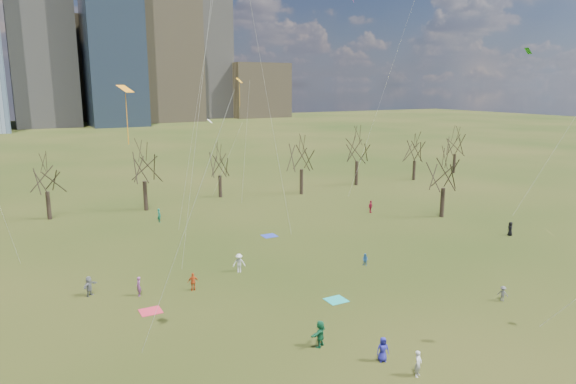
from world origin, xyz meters
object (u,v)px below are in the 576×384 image
person_1 (418,364)px  person_4 (193,282)px  blanket_teal (336,300)px  blanket_navy (269,236)px  blanket_crimson (151,311)px  person_0 (383,349)px

person_1 → person_4: bearing=82.5°
blanket_teal → blanket_navy: size_ratio=1.00×
blanket_crimson → blanket_teal: bearing=-20.2°
blanket_navy → blanket_crimson: bearing=-141.1°
blanket_navy → person_0: person_0 is taller
blanket_crimson → person_0: size_ratio=1.01×
person_0 → person_1: (0.76, -2.32, 0.02)m
blanket_teal → blanket_crimson: same height
blanket_crimson → person_0: (10.95, -14.05, 0.78)m
blanket_teal → blanket_crimson: size_ratio=1.00×
blanket_teal → blanket_crimson: (-13.54, 4.98, 0.00)m
blanket_navy → blanket_crimson: (-16.76, -13.52, 0.00)m
person_0 → person_4: 17.75m
person_4 → person_0: bearing=121.3°
blanket_crimson → person_1: size_ratio=0.99×
blanket_teal → person_0: bearing=-105.9°
blanket_navy → person_1: size_ratio=0.99×
blanket_teal → blanket_crimson: 14.42m
blanket_crimson → person_1: 20.14m
blanket_teal → person_4: 11.94m
blanket_crimson → person_4: 4.83m
person_1 → blanket_teal: bearing=51.4°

